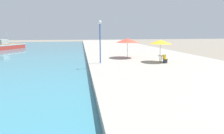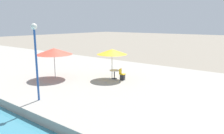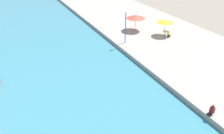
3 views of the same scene
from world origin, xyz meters
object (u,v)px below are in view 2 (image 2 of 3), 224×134
cafe_umbrella_pink (112,52)px  lamppost (36,49)px  cafe_umbrella_white (54,51)px  cafe_table (114,73)px  cafe_chair_left (122,76)px

cafe_umbrella_pink → lamppost: bearing=177.3°
cafe_umbrella_white → lamppost: lamppost is taller
lamppost → cafe_table: bearing=-4.2°
cafe_umbrella_white → cafe_chair_left: bearing=-58.1°
cafe_umbrella_pink → cafe_umbrella_white: 4.81m
cafe_umbrella_white → cafe_chair_left: 6.00m
cafe_umbrella_pink → cafe_chair_left: size_ratio=2.74×
cafe_table → cafe_chair_left: size_ratio=0.88×
cafe_umbrella_pink → cafe_chair_left: (0.22, -0.89, -1.95)m
cafe_umbrella_pink → lamppost: size_ratio=0.55×
cafe_table → cafe_chair_left: (0.13, -0.71, -0.21)m
cafe_umbrella_white → cafe_chair_left: cafe_umbrella_white is taller
cafe_table → cafe_umbrella_pink: bearing=115.7°
cafe_chair_left → cafe_table: bearing=-90.0°
cafe_chair_left → lamppost: bearing=-20.0°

